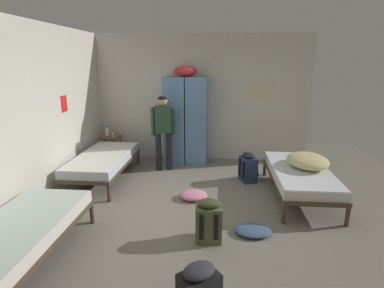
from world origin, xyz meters
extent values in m
plane|color=slate|center=(0.00, 0.00, 0.00)|extent=(8.03, 8.03, 0.00)
cube|color=beige|center=(0.00, 2.54, 1.37)|extent=(4.69, 0.06, 2.74)
cube|color=beige|center=(-2.31, 0.00, 1.37)|extent=(0.06, 5.02, 2.74)
cube|color=beige|center=(1.27, 2.50, 1.55)|extent=(0.55, 0.01, 0.40)
cube|color=red|center=(-2.28, 0.88, 1.45)|extent=(0.01, 0.20, 0.28)
cube|color=#5B84B2|center=(-0.53, 2.23, 0.93)|extent=(0.44, 0.52, 1.85)
cylinder|color=black|center=(-0.41, 1.95, 1.05)|extent=(0.02, 0.03, 0.02)
cube|color=#5B84B2|center=(-0.07, 2.23, 0.93)|extent=(0.44, 0.52, 1.85)
cylinder|color=black|center=(0.05, 1.95, 1.05)|extent=(0.02, 0.03, 0.02)
ellipsoid|color=red|center=(-0.30, 2.23, 1.96)|extent=(0.48, 0.36, 0.22)
cylinder|color=brown|center=(-2.16, 2.07, 0.28)|extent=(0.03, 0.03, 0.55)
cylinder|color=brown|center=(-1.81, 2.07, 0.28)|extent=(0.03, 0.03, 0.55)
cylinder|color=brown|center=(-2.16, 2.34, 0.28)|extent=(0.03, 0.03, 0.55)
cylinder|color=brown|center=(-1.81, 2.34, 0.28)|extent=(0.03, 0.03, 0.55)
cube|color=brown|center=(-1.98, 2.20, 0.19)|extent=(0.38, 0.30, 0.02)
cube|color=brown|center=(-1.98, 2.20, 0.56)|extent=(0.38, 0.30, 0.02)
cylinder|color=#473828|center=(-2.15, -0.53, 0.14)|extent=(0.06, 0.06, 0.28)
cylinder|color=#473828|center=(-1.31, -0.53, 0.14)|extent=(0.06, 0.06, 0.28)
cube|color=#473828|center=(-1.73, -1.45, 0.31)|extent=(0.90, 1.90, 0.06)
cube|color=silver|center=(-1.73, -1.45, 0.41)|extent=(0.87, 1.84, 0.14)
cube|color=silver|center=(-1.73, -1.45, 0.49)|extent=(0.86, 1.82, 0.01)
cylinder|color=#473828|center=(-2.15, 0.13, 0.14)|extent=(0.06, 0.06, 0.28)
cylinder|color=#473828|center=(-1.31, 0.13, 0.14)|extent=(0.06, 0.06, 0.28)
cylinder|color=#473828|center=(-2.15, 1.97, 0.14)|extent=(0.06, 0.06, 0.28)
cylinder|color=#473828|center=(-1.31, 1.97, 0.14)|extent=(0.06, 0.06, 0.28)
cube|color=#473828|center=(-1.73, 1.05, 0.31)|extent=(0.90, 1.90, 0.06)
cube|color=silver|center=(-1.73, 1.05, 0.41)|extent=(0.87, 1.84, 0.14)
cube|color=white|center=(-1.73, 1.05, 0.49)|extent=(0.86, 1.82, 0.01)
cylinder|color=#473828|center=(2.15, 1.52, 0.14)|extent=(0.06, 0.06, 0.28)
cylinder|color=#473828|center=(1.31, 1.52, 0.14)|extent=(0.06, 0.06, 0.28)
cylinder|color=#473828|center=(2.15, -0.32, 0.14)|extent=(0.06, 0.06, 0.28)
cylinder|color=#473828|center=(1.31, -0.32, 0.14)|extent=(0.06, 0.06, 0.28)
cube|color=#473828|center=(1.73, 0.60, 0.31)|extent=(0.90, 1.90, 0.06)
cube|color=silver|center=(1.73, 0.60, 0.41)|extent=(0.87, 1.84, 0.14)
cube|color=silver|center=(1.73, 0.60, 0.49)|extent=(0.86, 1.82, 0.01)
ellipsoid|color=#D1C67F|center=(1.86, 0.70, 0.59)|extent=(0.66, 0.81, 0.20)
cylinder|color=black|center=(-0.59, 1.70, 0.39)|extent=(0.11, 0.11, 0.78)
cylinder|color=black|center=(-0.80, 1.65, 0.39)|extent=(0.11, 0.11, 0.78)
cube|color=#284233|center=(-0.70, 1.67, 1.05)|extent=(0.36, 0.26, 0.54)
cylinder|color=#284233|center=(-0.50, 1.72, 1.01)|extent=(0.08, 0.08, 0.55)
cylinder|color=#284233|center=(-0.89, 1.63, 1.01)|extent=(0.08, 0.08, 0.55)
sphere|color=tan|center=(-0.70, 1.67, 1.41)|extent=(0.19, 0.19, 0.19)
ellipsoid|color=black|center=(-0.70, 1.67, 1.46)|extent=(0.18, 0.18, 0.11)
cylinder|color=white|center=(-2.06, 2.22, 0.66)|extent=(0.07, 0.07, 0.18)
cylinder|color=#2666B2|center=(-2.06, 2.22, 0.77)|extent=(0.04, 0.04, 0.04)
cylinder|color=beige|center=(-1.91, 2.16, 0.62)|extent=(0.05, 0.05, 0.11)
cylinder|color=black|center=(-1.91, 2.16, 0.69)|extent=(0.03, 0.03, 0.03)
ellipsoid|color=#2D2D33|center=(0.26, -2.05, 0.50)|extent=(0.36, 0.35, 0.10)
cube|color=black|center=(0.24, -1.89, 0.25)|extent=(0.05, 0.05, 0.32)
cube|color=navy|center=(0.96, 1.20, 0.23)|extent=(0.34, 0.38, 0.46)
ellipsoid|color=black|center=(1.10, 1.25, 0.15)|extent=(0.16, 0.25, 0.20)
ellipsoid|color=black|center=(0.96, 1.20, 0.50)|extent=(0.30, 0.34, 0.10)
cube|color=black|center=(0.86, 1.07, 0.25)|extent=(0.04, 0.06, 0.32)
cube|color=black|center=(0.80, 1.24, 0.25)|extent=(0.04, 0.06, 0.32)
cube|color=#566038|center=(0.30, -0.81, 0.23)|extent=(0.33, 0.26, 0.46)
ellipsoid|color=#383D23|center=(0.29, -0.66, 0.15)|extent=(0.24, 0.09, 0.20)
ellipsoid|color=#383D23|center=(0.30, -0.81, 0.50)|extent=(0.30, 0.23, 0.10)
cube|color=black|center=(0.39, -0.94, 0.25)|extent=(0.05, 0.03, 0.32)
cube|color=black|center=(0.21, -0.95, 0.25)|extent=(0.05, 0.03, 0.32)
ellipsoid|color=pink|center=(0.02, 0.35, 0.06)|extent=(0.45, 0.39, 0.12)
ellipsoid|color=#42567A|center=(0.87, -0.61, 0.04)|extent=(0.48, 0.36, 0.08)
camera|label=1|loc=(0.38, -4.20, 2.17)|focal=28.58mm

